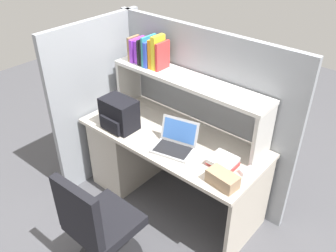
{
  "coord_description": "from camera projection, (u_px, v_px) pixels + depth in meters",
  "views": [
    {
      "loc": [
        1.56,
        -1.87,
        2.41
      ],
      "look_at": [
        0.0,
        -0.05,
        0.85
      ],
      "focal_mm": 37.96,
      "sensor_mm": 36.0,
      "label": 1
    }
  ],
  "objects": [
    {
      "name": "computer_mouse",
      "position": [
        247.0,
        171.0,
        2.55
      ],
      "size": [
        0.1,
        0.12,
        0.03
      ],
      "primitive_type": "cube",
      "rotation": [
        0.0,
        0.0,
        -0.45
      ],
      "color": "silver",
      "rests_on": "desk"
    },
    {
      "name": "tissue_box",
      "position": [
        223.0,
        179.0,
        2.43
      ],
      "size": [
        0.23,
        0.14,
        0.1
      ],
      "primitive_type": "cube",
      "rotation": [
        0.0,
        0.0,
        -0.11
      ],
      "color": "#9E7F60",
      "rests_on": "desk"
    },
    {
      "name": "cubicle_partition_rear",
      "position": [
        199.0,
        113.0,
        3.17
      ],
      "size": [
        1.84,
        0.05,
        1.55
      ],
      "primitive_type": "cube",
      "color": "gray",
      "rests_on": "ground_plane"
    },
    {
      "name": "ground_plane",
      "position": [
        171.0,
        199.0,
        3.35
      ],
      "size": [
        8.0,
        8.0,
        0.0
      ],
      "primitive_type": "plane",
      "color": "#4C4C51"
    },
    {
      "name": "paper_cup",
      "position": [
        109.0,
        108.0,
        3.25
      ],
      "size": [
        0.08,
        0.08,
        0.09
      ],
      "primitive_type": "cylinder",
      "color": "white",
      "rests_on": "desk"
    },
    {
      "name": "desk_book_stack",
      "position": [
        223.0,
        161.0,
        2.62
      ],
      "size": [
        0.21,
        0.18,
        0.06
      ],
      "color": "red",
      "rests_on": "desk"
    },
    {
      "name": "laptop",
      "position": [
        175.0,
        143.0,
        2.78
      ],
      "size": [
        0.36,
        0.33,
        0.22
      ],
      "color": "#B7BABF",
      "rests_on": "desk"
    },
    {
      "name": "reference_books_on_shelf",
      "position": [
        148.0,
        52.0,
        3.01
      ],
      "size": [
        0.36,
        0.18,
        0.28
      ],
      "color": "olive",
      "rests_on": "overhead_hutch"
    },
    {
      "name": "office_chair",
      "position": [
        100.0,
        233.0,
        2.53
      ],
      "size": [
        0.52,
        0.52,
        0.93
      ],
      "rotation": [
        0.0,
        0.0,
        3.18
      ],
      "color": "black",
      "rests_on": "ground_plane"
    },
    {
      "name": "cubicle_partition_left",
      "position": [
        100.0,
        101.0,
        3.36
      ],
      "size": [
        0.05,
        1.06,
        1.55
      ],
      "primitive_type": "cube",
      "color": "gray",
      "rests_on": "ground_plane"
    },
    {
      "name": "backpack",
      "position": [
        119.0,
        114.0,
        2.99
      ],
      "size": [
        0.3,
        0.23,
        0.27
      ],
      "color": "black",
      "rests_on": "desk"
    },
    {
      "name": "overhead_hutch",
      "position": [
        188.0,
        89.0,
        2.89
      ],
      "size": [
        1.44,
        0.28,
        0.45
      ],
      "color": "beige",
      "rests_on": "desk"
    },
    {
      "name": "desk",
      "position": [
        140.0,
        149.0,
        3.35
      ],
      "size": [
        1.6,
        0.7,
        0.73
      ],
      "color": "beige",
      "rests_on": "ground_plane"
    }
  ]
}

